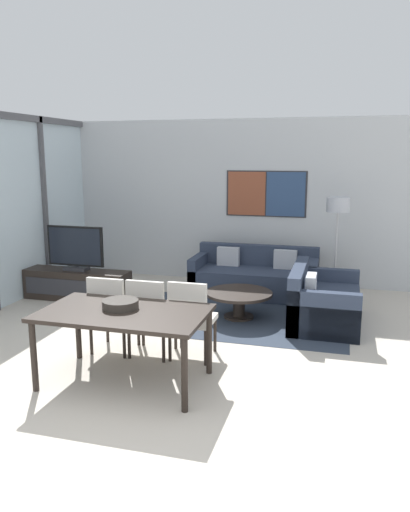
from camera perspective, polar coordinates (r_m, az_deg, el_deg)
ground_plane at (r=4.17m, az=-11.73°, el=-20.56°), size 24.00×24.00×0.00m
wall_back at (r=8.71m, az=4.37°, el=6.21°), size 7.12×0.09×2.80m
area_rug at (r=6.92m, az=3.88°, el=-7.01°), size 2.93×1.92×0.01m
tv_console at (r=7.95m, az=-14.39°, el=-3.21°), size 1.66×0.42×0.46m
television at (r=7.83m, az=-14.59°, el=0.78°), size 0.91×0.20×0.68m
sofa_main at (r=8.05m, az=5.73°, el=-2.48°), size 1.96×0.87×0.75m
sofa_side at (r=6.81m, az=12.95°, el=-5.31°), size 0.87×1.43×0.75m
coffee_table at (r=6.84m, az=3.91°, el=-4.84°), size 0.91×0.91×0.37m
dining_table at (r=4.90m, az=-9.25°, el=-7.01°), size 1.60×0.94×0.73m
dining_chair_left at (r=5.69m, az=-10.66°, el=-6.05°), size 0.46×0.46×0.89m
dining_chair_centre at (r=5.52m, az=-6.34°, el=-6.48°), size 0.46×0.46×0.89m
dining_chair_right at (r=5.41m, az=-1.64°, el=-6.77°), size 0.46×0.46×0.89m
fruit_bowl at (r=4.95m, az=-9.65°, el=-5.38°), size 0.35×0.35×0.08m
floor_lamp at (r=7.74m, az=14.93°, el=4.76°), size 0.34×0.34×1.58m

